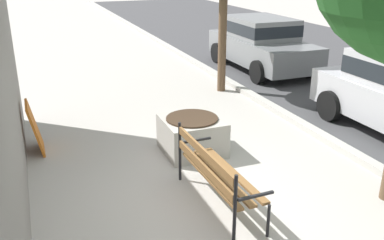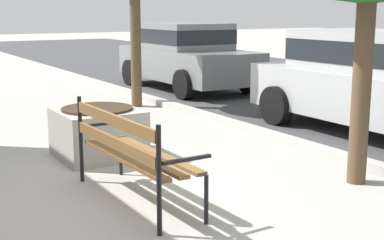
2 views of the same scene
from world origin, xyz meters
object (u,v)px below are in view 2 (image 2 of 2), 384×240
(parked_car_silver, at_px, (376,79))
(parked_car_grey, at_px, (186,54))
(concrete_planter, at_px, (98,132))
(park_bench, at_px, (130,148))

(parked_car_silver, bearing_deg, parked_car_grey, 180.00)
(parked_car_grey, xyz_separation_m, parked_car_silver, (5.69, 0.00, 0.00))
(parked_car_grey, bearing_deg, concrete_planter, -40.49)
(park_bench, height_order, parked_car_grey, parked_car_grey)
(parked_car_grey, relative_size, parked_car_silver, 1.00)
(concrete_planter, distance_m, parked_car_grey, 6.37)
(parked_car_grey, distance_m, parked_car_silver, 5.69)
(concrete_planter, bearing_deg, parked_car_silver, 78.25)
(parked_car_grey, bearing_deg, park_bench, -34.22)
(concrete_planter, xyz_separation_m, parked_car_grey, (-4.83, 4.13, 0.52))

